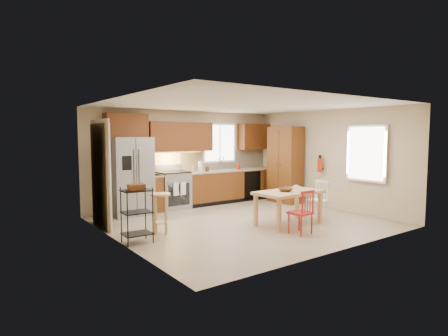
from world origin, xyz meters
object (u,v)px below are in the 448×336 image
at_px(soap_bottle, 238,166).
at_px(fire_extinguisher, 320,165).
at_px(chair_red, 300,212).
at_px(table_bowl, 286,192).
at_px(bar_stool, 161,214).
at_px(utility_cart, 137,215).
at_px(table_jar, 296,188).
at_px(dining_table, 289,208).
at_px(chair_white, 317,200).
at_px(pantry, 285,165).
at_px(range_stove, 173,191).
at_px(refrigerator, 130,176).

xyz_separation_m(soap_bottle, fire_extinguisher, (1.15, -1.95, 0.10)).
xyz_separation_m(chair_red, table_bowl, (0.26, 0.65, 0.28)).
distance_m(bar_stool, utility_cart, 0.69).
height_order(table_bowl, table_jar, table_jar).
bearing_deg(dining_table, bar_stool, 157.27).
height_order(chair_white, bar_stool, chair_white).
bearing_deg(pantry, table_bowl, -134.67).
bearing_deg(range_stove, refrigerator, -177.01).
xyz_separation_m(refrigerator, dining_table, (2.29, -2.88, -0.56)).
bearing_deg(table_bowl, dining_table, 0.00).
bearing_deg(dining_table, pantry, 43.95).
bearing_deg(refrigerator, utility_cart, -109.32).
distance_m(range_stove, utility_cart, 3.05).
xyz_separation_m(table_bowl, bar_stool, (-2.40, 0.90, -0.32)).
height_order(soap_bottle, utility_cart, soap_bottle).
bearing_deg(fire_extinguisher, chair_red, -147.02).
relative_size(soap_bottle, chair_red, 0.23).
bearing_deg(refrigerator, dining_table, -51.47).
height_order(refrigerator, table_bowl, refrigerator).
bearing_deg(chair_red, table_jar, 45.43).
bearing_deg(range_stove, bar_stool, -123.54).
relative_size(soap_bottle, utility_cart, 0.20).
bearing_deg(fire_extinguisher, refrigerator, 155.48).
bearing_deg(fire_extinguisher, table_bowl, -157.06).
bearing_deg(pantry, fire_extinguisher, -79.22).
height_order(refrigerator, pantry, pantry).
bearing_deg(soap_bottle, refrigerator, 179.55).
distance_m(dining_table, chair_white, 0.95).
bearing_deg(chair_white, chair_red, 115.57).
bearing_deg(soap_bottle, bar_stool, -150.04).
distance_m(dining_table, utility_cart, 3.15).
distance_m(range_stove, chair_red, 3.67).
bearing_deg(refrigerator, chair_white, -41.09).
relative_size(fire_extinguisher, bar_stool, 0.47).
xyz_separation_m(soap_bottle, chair_red, (-1.24, -3.50, -0.58)).
relative_size(dining_table, table_jar, 12.83).
xyz_separation_m(pantry, table_jar, (-1.53, -1.86, -0.32)).
xyz_separation_m(pantry, fire_extinguisher, (0.20, -1.05, 0.05)).
bearing_deg(utility_cart, table_jar, -5.95).
bearing_deg(utility_cart, refrigerator, 73.17).
height_order(refrigerator, range_stove, refrigerator).
height_order(table_bowl, bar_stool, bar_stool).
height_order(table_bowl, utility_cart, utility_cart).
relative_size(pantry, chair_white, 2.51).
bearing_deg(table_jar, table_bowl, -167.47).
bearing_deg(bar_stool, chair_white, -22.01).
bearing_deg(soap_bottle, chair_red, -109.50).
relative_size(refrigerator, dining_table, 1.28).
xyz_separation_m(refrigerator, bar_stool, (-0.20, -1.97, -0.52)).
relative_size(pantry, utility_cart, 2.16).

